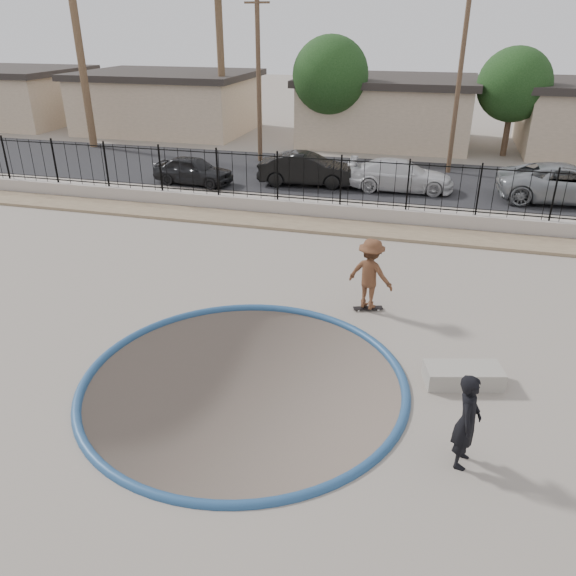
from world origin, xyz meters
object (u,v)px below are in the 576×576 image
(car_d, at_px, (567,183))
(videographer, at_px, (467,421))
(skateboard, at_px, (368,308))
(car_a, at_px, (193,170))
(car_c, at_px, (401,175))
(skater, at_px, (370,277))
(concrete_ledge, at_px, (463,375))
(car_b, at_px, (307,169))

(car_d, bearing_deg, videographer, 162.98)
(skateboard, distance_m, videographer, 5.86)
(car_a, bearing_deg, videographer, -137.58)
(car_a, relative_size, car_c, 0.80)
(car_d, bearing_deg, skater, 147.94)
(skater, xyz_separation_m, car_c, (-0.20, 12.00, -0.24))
(concrete_ledge, bearing_deg, skateboard, 130.14)
(car_b, relative_size, car_d, 0.79)
(videographer, xyz_separation_m, car_c, (-2.54, 17.30, -0.18))
(car_b, xyz_separation_m, car_c, (4.30, 0.23, -0.05))
(videographer, xyz_separation_m, concrete_ledge, (0.05, 2.46, -0.69))
(skater, distance_m, car_a, 14.36)
(videographer, relative_size, concrete_ledge, 1.12)
(concrete_ledge, bearing_deg, videographer, -91.18)
(concrete_ledge, height_order, car_d, car_d)
(skateboard, height_order, concrete_ledge, concrete_ledge)
(skateboard, xyz_separation_m, car_b, (-4.50, 11.77, 0.71))
(car_b, bearing_deg, car_d, -93.99)
(concrete_ledge, xyz_separation_m, car_c, (-2.60, 14.84, 0.51))
(car_c, bearing_deg, car_b, 90.27)
(videographer, height_order, concrete_ledge, videographer)
(concrete_ledge, bearing_deg, car_d, 73.86)
(videographer, distance_m, car_d, 17.84)
(videographer, distance_m, concrete_ledge, 2.56)
(videographer, bearing_deg, skateboard, 31.77)
(videographer, bearing_deg, skater, 31.77)
(skateboard, relative_size, car_b, 0.18)
(car_c, relative_size, car_d, 0.83)
(car_b, bearing_deg, videographer, -163.32)
(videographer, distance_m, car_b, 18.40)
(car_a, distance_m, car_d, 16.43)
(car_c, xyz_separation_m, car_d, (6.89, 0.00, 0.10))
(car_a, bearing_deg, skater, -132.29)
(car_a, xyz_separation_m, car_c, (9.48, 1.39, 0.04))
(skateboard, relative_size, car_d, 0.14)
(skater, relative_size, car_c, 0.41)
(skater, height_order, concrete_ledge, skater)
(car_c, bearing_deg, videographer, -174.38)
(skateboard, bearing_deg, car_c, 71.36)
(skater, bearing_deg, car_d, -100.52)
(videographer, height_order, car_d, videographer)
(skateboard, relative_size, videographer, 0.45)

